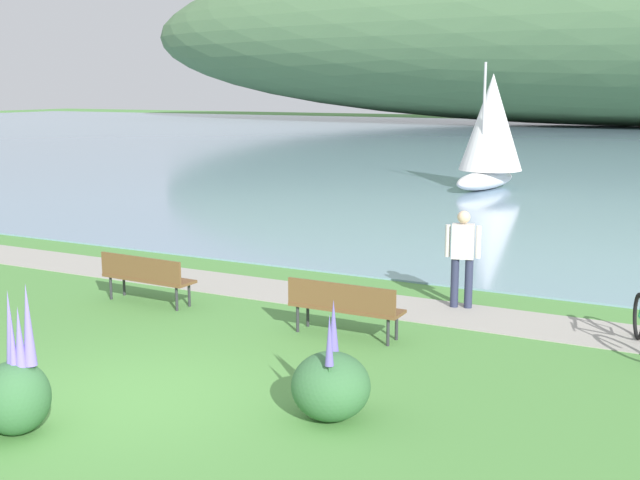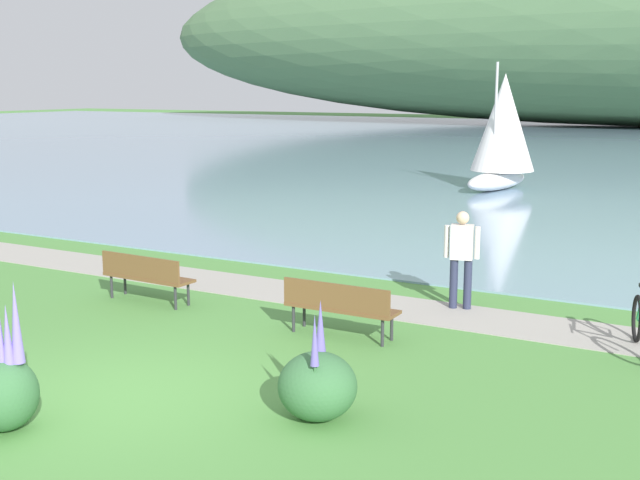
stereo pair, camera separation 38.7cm
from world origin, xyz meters
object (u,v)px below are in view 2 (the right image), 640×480
(park_bench_near_camera, at_px, (145,274))
(sailboat_mid_bay, at_px, (503,130))
(park_bench_further_along, at_px, (339,304))
(person_at_shoreline, at_px, (462,254))

(park_bench_near_camera, xyz_separation_m, sailboat_mid_bay, (0.76, 18.82, 1.69))
(park_bench_near_camera, bearing_deg, park_bench_further_along, -1.87)
(park_bench_near_camera, bearing_deg, person_at_shoreline, 24.89)
(park_bench_further_along, height_order, person_at_shoreline, person_at_shoreline)
(person_at_shoreline, distance_m, sailboat_mid_bay, 17.08)
(park_bench_near_camera, relative_size, sailboat_mid_bay, 0.39)
(park_bench_further_along, xyz_separation_m, person_at_shoreline, (1.07, 2.46, 0.46))
(park_bench_near_camera, height_order, park_bench_further_along, same)
(park_bench_further_along, height_order, sailboat_mid_bay, sailboat_mid_bay)
(park_bench_near_camera, xyz_separation_m, person_at_shoreline, (5.02, 2.33, 0.46))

